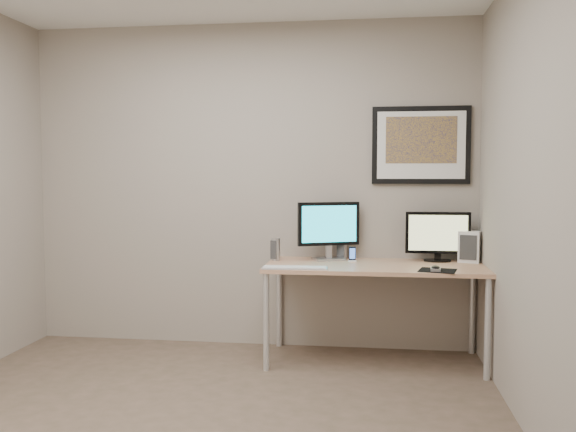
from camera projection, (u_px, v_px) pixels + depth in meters
The scene contains 13 objects.
floor at pixel (191, 429), 3.35m from camera, with size 3.60×3.60×0.00m, color #4D4130.
room at pixel (210, 133), 3.68m from camera, with size 3.60×3.60×3.60m.
desk at pixel (374, 273), 4.50m from camera, with size 1.60×0.70×0.73m.
framed_art at pixel (421, 145), 4.72m from camera, with size 0.75×0.04×0.60m.
monitor_large at pixel (329, 228), 4.71m from camera, with size 0.47×0.24×0.45m.
monitor_tv at pixel (438, 235), 4.63m from camera, with size 0.49×0.11×0.38m.
speaker_left at pixel (276, 249), 4.70m from camera, with size 0.07×0.07×0.17m, color #A9A9AD.
speaker_right at pixel (342, 246), 4.80m from camera, with size 0.08×0.08×0.20m, color #A9A9AD.
phone_dock at pixel (352, 254), 4.63m from camera, with size 0.05×0.05×0.12m, color black.
keyboard at pixel (295, 268), 4.30m from camera, with size 0.46×0.12×0.02m, color silver.
mousepad at pixel (438, 270), 4.21m from camera, with size 0.25×0.22×0.00m, color black.
mouse at pixel (436, 268), 4.18m from camera, with size 0.06×0.11×0.04m, color black.
fan_unit at pixel (470, 247), 4.60m from camera, with size 0.15×0.11×0.24m, color silver.
Camera 1 is at (0.96, -3.16, 1.40)m, focal length 38.00 mm.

